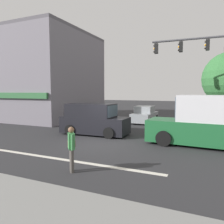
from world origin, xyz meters
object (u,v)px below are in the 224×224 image
(box_truck_crossing_center, at_px, (204,123))
(pedestrian_foreground_with_bag, at_px, (71,146))
(utility_pole_near_left, at_px, (37,77))
(van_crossing_rightbound, at_px, (94,120))
(sedan_approaching_near, at_px, (145,115))
(traffic_light_mast, at_px, (214,67))

(box_truck_crossing_center, distance_m, pedestrian_foreground_with_bag, 7.50)
(utility_pole_near_left, relative_size, van_crossing_rightbound, 1.72)
(sedan_approaching_near, bearing_deg, box_truck_crossing_center, -54.73)
(pedestrian_foreground_with_bag, bearing_deg, sedan_approaching_near, 94.40)
(box_truck_crossing_center, xyz_separation_m, sedan_approaching_near, (-5.39, 7.62, -0.54))
(van_crossing_rightbound, relative_size, sedan_approaching_near, 1.13)
(utility_pole_near_left, relative_size, traffic_light_mast, 1.29)
(utility_pole_near_left, xyz_separation_m, box_truck_crossing_center, (13.18, -1.79, -2.89))
(sedan_approaching_near, distance_m, pedestrian_foreground_with_bag, 13.77)
(utility_pole_near_left, relative_size, pedestrian_foreground_with_bag, 4.78)
(utility_pole_near_left, xyz_separation_m, van_crossing_rightbound, (6.15, -1.34, -3.14))
(sedan_approaching_near, xyz_separation_m, pedestrian_foreground_with_bag, (1.06, -13.73, 0.24))
(traffic_light_mast, xyz_separation_m, sedan_approaching_near, (-5.76, 6.59, -3.59))
(van_crossing_rightbound, bearing_deg, box_truck_crossing_center, -3.71)
(utility_pole_near_left, distance_m, box_truck_crossing_center, 13.61)
(box_truck_crossing_center, distance_m, sedan_approaching_near, 9.35)
(utility_pole_near_left, bearing_deg, traffic_light_mast, -3.23)
(traffic_light_mast, height_order, sedan_approaching_near, traffic_light_mast)
(traffic_light_mast, bearing_deg, sedan_approaching_near, 131.18)
(van_crossing_rightbound, xyz_separation_m, pedestrian_foreground_with_bag, (2.69, -6.56, -0.05))
(sedan_approaching_near, relative_size, pedestrian_foreground_with_bag, 2.46)
(traffic_light_mast, xyz_separation_m, box_truck_crossing_center, (-0.37, -1.03, -3.05))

